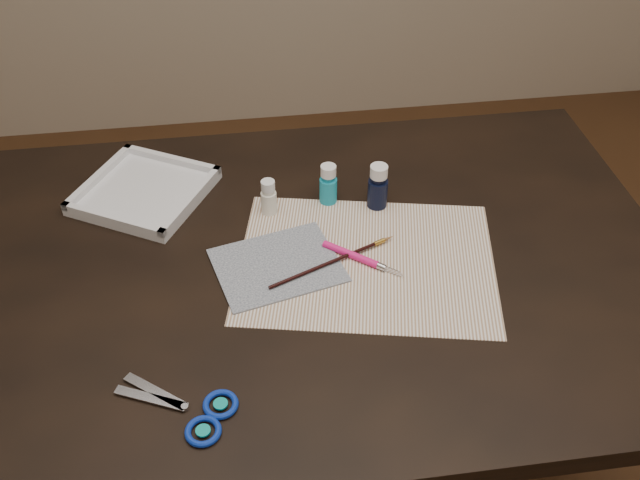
{
  "coord_description": "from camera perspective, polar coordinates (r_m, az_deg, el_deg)",
  "views": [
    {
      "loc": [
        -0.13,
        -0.94,
        1.63
      ],
      "look_at": [
        0.0,
        0.0,
        0.8
      ],
      "focal_mm": 40.0,
      "sensor_mm": 36.0,
      "label": 1
    }
  ],
  "objects": [
    {
      "name": "paintbrush",
      "position": [
        1.28,
        1.12,
        -1.68
      ],
      "size": [
        0.25,
        0.11,
        0.01
      ],
      "primitive_type": null,
      "rotation": [
        0.0,
        0.0,
        0.41
      ],
      "color": "black",
      "rests_on": "canvas"
    },
    {
      "name": "paint_bottle_navy",
      "position": [
        1.39,
        4.66,
        4.29
      ],
      "size": [
        0.05,
        0.05,
        0.1
      ],
      "primitive_type": "cylinder",
      "rotation": [
        0.0,
        0.0,
        0.23
      ],
      "color": "black",
      "rests_on": "table"
    },
    {
      "name": "table",
      "position": [
        1.57,
        0.0,
        -11.79
      ],
      "size": [
        1.3,
        0.9,
        0.75
      ],
      "primitive_type": "cube",
      "color": "black",
      "rests_on": "ground"
    },
    {
      "name": "paint_bottle_white",
      "position": [
        1.38,
        -4.13,
        3.44
      ],
      "size": [
        0.03,
        0.03,
        0.07
      ],
      "primitive_type": "cylinder",
      "rotation": [
        0.0,
        0.0,
        0.12
      ],
      "color": "white",
      "rests_on": "table"
    },
    {
      "name": "paper",
      "position": [
        1.29,
        3.74,
        -1.72
      ],
      "size": [
        0.52,
        0.44,
        0.0
      ],
      "primitive_type": "cube",
      "rotation": [
        0.0,
        0.0,
        -0.21
      ],
      "color": "white",
      "rests_on": "table"
    },
    {
      "name": "scissors",
      "position": [
        1.09,
        -11.8,
        -12.93
      ],
      "size": [
        0.23,
        0.18,
        0.01
      ],
      "primitive_type": null,
      "rotation": [
        0.0,
        0.0,
        2.72
      ],
      "color": "silver",
      "rests_on": "table"
    },
    {
      "name": "canvas",
      "position": [
        1.28,
        -3.44,
        -2.03
      ],
      "size": [
        0.25,
        0.22,
        0.0
      ],
      "primitive_type": "cube",
      "rotation": [
        0.0,
        0.0,
        0.24
      ],
      "color": "#141E38",
      "rests_on": "paper"
    },
    {
      "name": "paint_bottle_cyan",
      "position": [
        1.4,
        0.67,
        4.49
      ],
      "size": [
        0.04,
        0.04,
        0.09
      ],
      "primitive_type": "cylinder",
      "rotation": [
        0.0,
        0.0,
        0.13
      ],
      "color": "#1695B3",
      "rests_on": "table"
    },
    {
      "name": "palette_tray",
      "position": [
        1.48,
        -13.87,
        3.88
      ],
      "size": [
        0.31,
        0.31,
        0.03
      ],
      "primitive_type": "cube",
      "rotation": [
        0.0,
        0.0,
        -0.52
      ],
      "color": "white",
      "rests_on": "table"
    },
    {
      "name": "craft_knife",
      "position": [
        1.28,
        3.5,
        -1.57
      ],
      "size": [
        0.14,
        0.12,
        0.01
      ],
      "primitive_type": null,
      "rotation": [
        0.0,
        0.0,
        -0.69
      ],
      "color": "#EB1A7A",
      "rests_on": "paper"
    }
  ]
}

